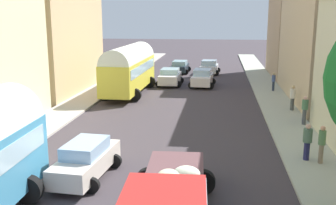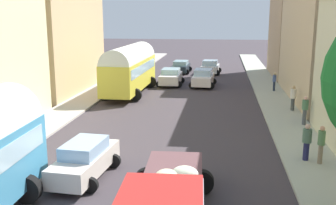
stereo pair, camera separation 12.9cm
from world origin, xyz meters
name	(u,v)px [view 1 (the left image)]	position (x,y,z in m)	size (l,w,h in m)	color
ground_plane	(181,97)	(0.00, 27.00, 0.00)	(154.00, 154.00, 0.00)	#3C3539
sidewalk_left	(94,94)	(-7.25, 27.00, 0.07)	(2.50, 70.00, 0.14)	#ADA59C
sidewalk_right	(272,98)	(7.25, 27.00, 0.07)	(2.50, 70.00, 0.14)	#A5AA97
building_left_2	(56,11)	(-10.62, 28.17, 6.82)	(4.67, 12.09, 13.58)	tan
building_right_2	(331,39)	(11.29, 27.12, 4.73)	(6.14, 13.54, 9.39)	tan
building_right_3	(295,17)	(10.67, 39.26, 6.26)	(4.33, 10.08, 12.51)	tan
parked_bus_1	(129,67)	(-4.41, 27.79, 2.23)	(3.41, 9.83, 4.04)	gold
cargo_truck_0	(169,203)	(1.71, 5.93, 1.18)	(3.21, 7.74, 2.28)	red
car_0	(202,78)	(1.51, 31.96, 0.81)	(2.45, 4.12, 1.61)	silver
car_1	(209,67)	(1.89, 40.14, 0.77)	(2.54, 3.81, 1.53)	silver
car_2	(86,160)	(-2.19, 10.08, 0.78)	(2.29, 4.27, 1.54)	beige
car_3	(170,77)	(-1.52, 32.22, 0.80)	(2.39, 4.00, 1.58)	silver
car_4	(180,67)	(-1.44, 40.44, 0.72)	(2.38, 4.33, 1.39)	#1B262D
pedestrian_0	(307,141)	(7.01, 13.01, 1.02)	(0.51, 0.51, 1.81)	#20214A
pedestrian_1	(322,143)	(7.54, 12.66, 1.07)	(0.31, 0.31, 1.84)	#7B6A55
pedestrian_2	(274,81)	(7.64, 29.88, 1.00)	(0.42, 0.42, 1.71)	#20293D
pedestrian_3	(305,109)	(8.09, 19.12, 1.05)	(0.45, 0.45, 1.84)	#43484D
pedestrian_4	(293,97)	(8.01, 22.76, 1.04)	(0.54, 0.54, 1.84)	#414646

